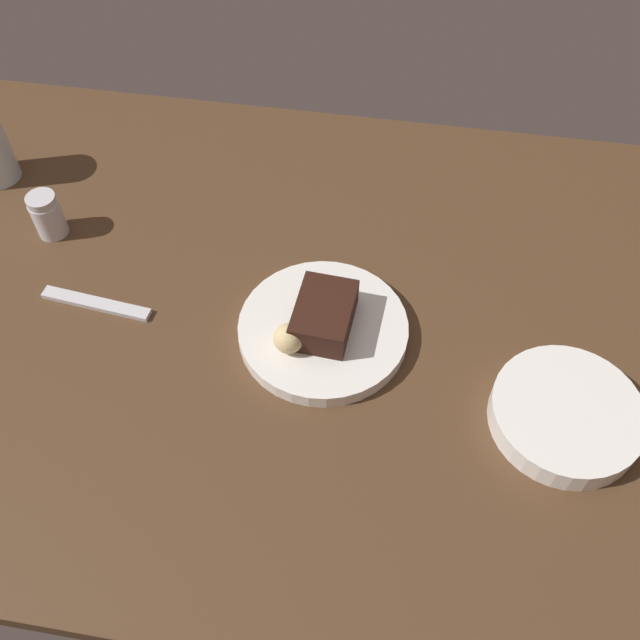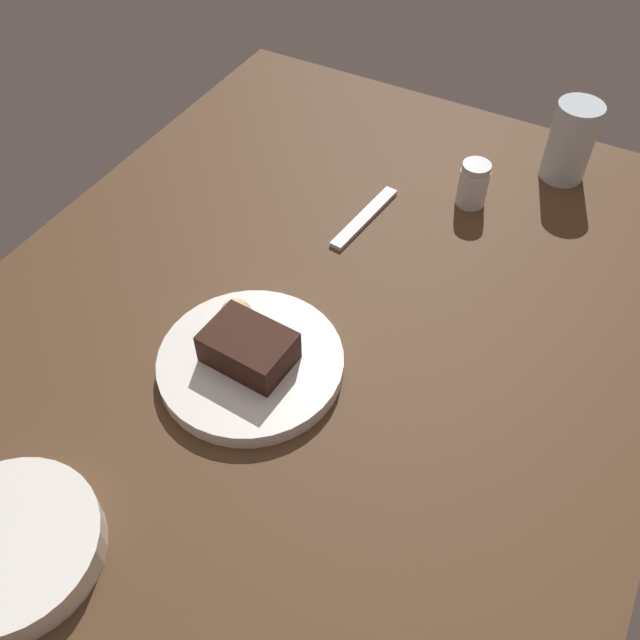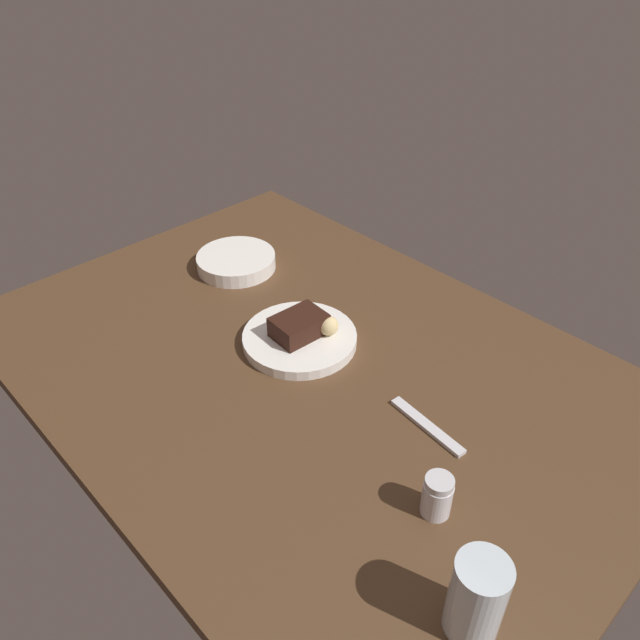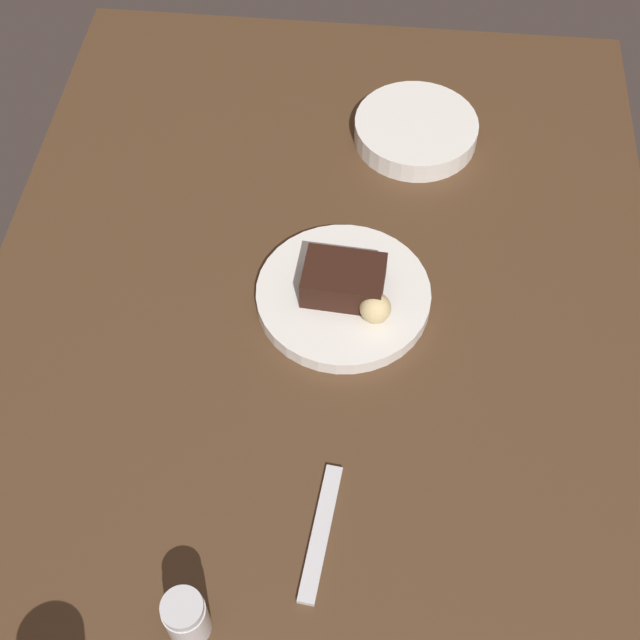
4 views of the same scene
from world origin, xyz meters
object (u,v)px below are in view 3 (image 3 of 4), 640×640
object	(u,v)px
dessert_plate	(300,339)
dessert_spoon	(427,426)
chocolate_cake_slice	(299,326)
water_glass	(477,597)
bread_roll	(328,326)
salt_shaker	(437,496)
side_bowl	(236,261)

from	to	relation	value
dessert_plate	dessert_spoon	distance (cm)	30.13
chocolate_cake_slice	water_glass	world-z (taller)	water_glass
dessert_plate	water_glass	bearing A→B (deg)	158.22
bread_roll	water_glass	world-z (taller)	water_glass
water_glass	salt_shaker	bearing A→B (deg)	-37.50
water_glass	side_bowl	distance (cm)	88.13
side_bowl	dessert_spoon	xyz separation A→B (cm)	(-59.64, 7.68, -1.24)
salt_shaker	water_glass	size ratio (longest dim) A/B	0.56
dessert_plate	bread_roll	size ratio (longest dim) A/B	5.72
dessert_plate	chocolate_cake_slice	world-z (taller)	chocolate_cake_slice
salt_shaker	side_bowl	distance (cm)	72.96
dessert_plate	bread_roll	xyz separation A→B (cm)	(-3.56, -4.01, 2.87)
side_bowl	dessert_spoon	world-z (taller)	side_bowl
dessert_spoon	water_glass	bearing A→B (deg)	-36.49
chocolate_cake_slice	side_bowl	bearing A→B (deg)	-14.95
dessert_plate	chocolate_cake_slice	size ratio (longest dim) A/B	2.22
chocolate_cake_slice	side_bowl	distance (cm)	30.57
dessert_plate	side_bowl	size ratio (longest dim) A/B	1.23
salt_shaker	side_bowl	world-z (taller)	salt_shaker
dessert_spoon	side_bowl	bearing A→B (deg)	178.80
side_bowl	bread_roll	bearing A→B (deg)	173.42
bread_roll	salt_shaker	world-z (taller)	salt_shaker
chocolate_cake_slice	side_bowl	world-z (taller)	chocolate_cake_slice
water_glass	dessert_spoon	xyz separation A→B (cm)	(23.39, -21.53, -5.61)
water_glass	chocolate_cake_slice	bearing A→B (deg)	-21.72
water_glass	dessert_spoon	world-z (taller)	water_glass
dessert_plate	water_glass	distance (cm)	57.84
chocolate_cake_slice	bread_roll	world-z (taller)	chocolate_cake_slice
salt_shaker	water_glass	xyz separation A→B (cm)	(-12.74, 9.77, 2.65)
bread_roll	chocolate_cake_slice	bearing A→B (deg)	47.93
water_glass	side_bowl	world-z (taller)	water_glass
chocolate_cake_slice	water_glass	bearing A→B (deg)	158.28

